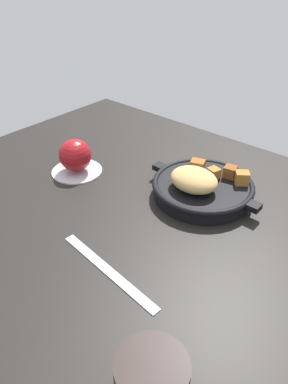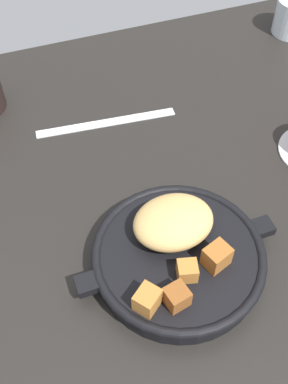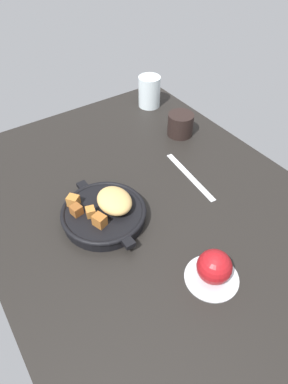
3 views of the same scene
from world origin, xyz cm
name	(u,v)px [view 3 (image 3 of 3)]	position (x,y,z in cm)	size (l,w,h in cm)	color
ground_plane	(151,208)	(0.00, 0.00, -1.20)	(109.49, 80.49, 2.40)	black
cast_iron_skillet	(105,212)	(-2.48, -11.89, 2.48)	(25.01, 20.75, 7.25)	black
saucer_plate	(212,277)	(24.66, -1.72, 0.30)	(11.52, 11.52, 0.60)	#B7BABF
red_apple	(214,267)	(24.66, -1.72, 4.23)	(7.27, 7.27, 7.27)	maroon
butter_knife	(190,176)	(-2.97, 15.40, 0.18)	(22.21, 1.60, 0.36)	silver
water_glass_tall	(149,92)	(-41.74, 28.54, 5.40)	(7.75, 7.75, 10.79)	silver
coffee_mug_dark	(180,124)	(-21.07, 26.23, 3.58)	(8.17, 8.17, 7.17)	black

